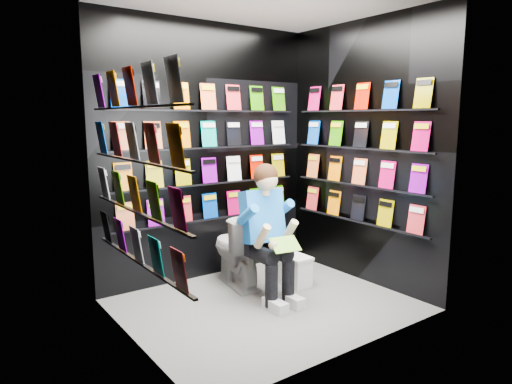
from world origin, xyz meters
TOP-DOWN VIEW (x-y plane):
  - floor at (0.00, 0.00)m, footprint 2.40×2.40m
  - wall_back at (0.00, 1.00)m, footprint 2.40×0.04m
  - wall_front at (0.00, -1.00)m, footprint 2.40×0.04m
  - wall_left at (-1.20, 0.00)m, footprint 0.04×2.00m
  - wall_right at (1.20, 0.00)m, footprint 0.04×2.00m
  - comics_back at (0.00, 0.97)m, footprint 2.10×0.06m
  - comics_left at (-1.17, 0.00)m, footprint 0.06×1.70m
  - comics_right at (1.17, 0.00)m, footprint 0.06×1.70m
  - toilet at (0.08, 0.57)m, footprint 0.54×0.81m
  - longbox at (0.55, 0.27)m, footprint 0.20×0.36m
  - longbox_lid at (0.55, 0.27)m, footprint 0.22×0.38m
  - reader at (0.08, 0.19)m, footprint 0.60×0.79m
  - held_comic at (0.08, -0.16)m, footprint 0.27×0.19m

SIDE VIEW (x-z plane):
  - floor at x=0.00m, z-range 0.00..0.00m
  - longbox at x=0.55m, z-range 0.00..0.27m
  - longbox_lid at x=0.55m, z-range 0.27..0.30m
  - toilet at x=0.08m, z-range 0.00..0.73m
  - held_comic at x=0.08m, z-range 0.53..0.63m
  - reader at x=0.08m, z-range 0.09..1.41m
  - wall_back at x=0.00m, z-range 0.00..2.60m
  - wall_front at x=0.00m, z-range 0.00..2.60m
  - wall_left at x=-1.20m, z-range 0.00..2.60m
  - wall_right at x=1.20m, z-range 0.00..2.60m
  - comics_back at x=0.00m, z-range 0.62..1.99m
  - comics_left at x=-1.17m, z-range 0.62..1.99m
  - comics_right at x=1.17m, z-range 0.62..1.99m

